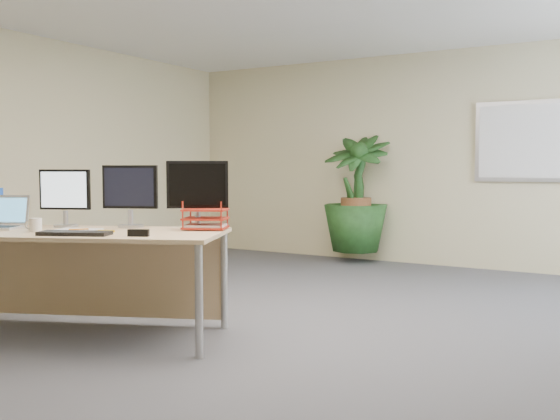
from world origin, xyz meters
The scene contains 16 objects.
floor centered at (0.00, 0.00, 0.00)m, with size 8.00×8.00×0.00m, color #444549.
back_wall centered at (0.00, 4.00, 1.35)m, with size 7.00×0.04×2.70m, color beige.
whiteboard centered at (1.20, 3.97, 1.55)m, with size 1.30×0.04×0.95m.
desk centered at (-1.21, -0.53, 0.62)m, with size 2.21×1.59×0.78m.
floor_plant centered at (-0.90, 3.70, 0.75)m, with size 0.84×0.84×1.50m, color #183914.
monitor_left centered at (-1.53, -0.48, 1.04)m, with size 0.38×0.19×0.45m.
monitor_right centered at (-1.07, -0.24, 1.06)m, with size 0.41×0.21×0.48m.
monitor_dark centered at (-0.56, -0.06, 1.08)m, with size 0.39×0.32×0.51m.
laptop centered at (-1.88, -0.79, 0.85)m, with size 0.44×0.41×0.25m.
keyboard centered at (-1.01, -0.84, 0.80)m, with size 0.49×0.16×0.03m, color black.
coffee_mug centered at (-1.44, -0.83, 0.83)m, with size 0.13×0.09×0.10m.
spiral_notebook centered at (-1.21, -0.66, 0.79)m, with size 0.31×0.23×0.01m, color silver.
orange_pen centered at (-1.17, -0.67, 0.80)m, with size 0.01×0.01×0.14m, color orange.
yellow_highlighter centered at (-0.97, -0.60, 0.79)m, with size 0.02×0.02×0.12m, color yellow.
letter_tray centered at (-0.47, -0.07, 0.85)m, with size 0.39×0.35×0.15m.
stapler centered at (-0.58, -0.68, 0.81)m, with size 0.14×0.04×0.05m, color black.
Camera 1 is at (2.37, -3.79, 1.26)m, focal length 40.00 mm.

